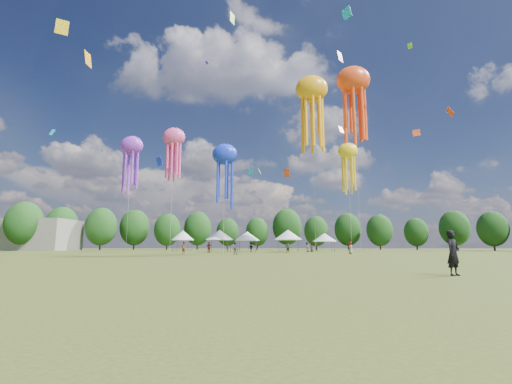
{
  "coord_description": "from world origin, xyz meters",
  "views": [
    {
      "loc": [
        2.08,
        -15.98,
        1.2
      ],
      "look_at": [
        0.08,
        15.0,
        6.0
      ],
      "focal_mm": 24.45,
      "sensor_mm": 36.0,
      "label": 1
    }
  ],
  "objects": [
    {
      "name": "spectator_near",
      "position": [
        -3.93,
        32.06,
        0.8
      ],
      "size": [
        0.82,
        0.66,
        1.61
      ],
      "primitive_type": "imported",
      "rotation": [
        0.0,
        0.0,
        3.21
      ],
      "color": "gray",
      "rests_on": "ground"
    },
    {
      "name": "treeline",
      "position": [
        -3.87,
        62.51,
        6.54
      ],
      "size": [
        201.57,
        95.24,
        13.43
      ],
      "color": "#38281C",
      "rests_on": "ground"
    },
    {
      "name": "festival_tents",
      "position": [
        -3.03,
        54.62,
        3.23
      ],
      "size": [
        33.71,
        9.51,
        4.4
      ],
      "color": "#47474C",
      "rests_on": "ground"
    },
    {
      "name": "observer_main",
      "position": [
        9.16,
        -1.14,
        0.92
      ],
      "size": [
        0.8,
        0.75,
        1.83
      ],
      "primitive_type": "imported",
      "rotation": [
        0.0,
        0.0,
        0.64
      ],
      "color": "black",
      "rests_on": "ground"
    },
    {
      "name": "small_kites",
      "position": [
        -2.25,
        43.93,
        30.57
      ],
      "size": [
        68.89,
        68.35,
        41.79
      ],
      "color": "#F54894",
      "rests_on": "ground"
    },
    {
      "name": "spectators_far",
      "position": [
        1.9,
        47.69,
        0.9
      ],
      "size": [
        25.27,
        22.71,
        1.89
      ],
      "color": "gray",
      "rests_on": "ground"
    },
    {
      "name": "ground",
      "position": [
        0.0,
        0.0,
        0.0
      ],
      "size": [
        300.0,
        300.0,
        0.0
      ],
      "primitive_type": "plane",
      "color": "#384416",
      "rests_on": "ground"
    },
    {
      "name": "show_kites",
      "position": [
        2.33,
        39.45,
        21.69
      ],
      "size": [
        44.93,
        19.79,
        30.87
      ],
      "color": "#F54894",
      "rests_on": "ground"
    }
  ]
}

